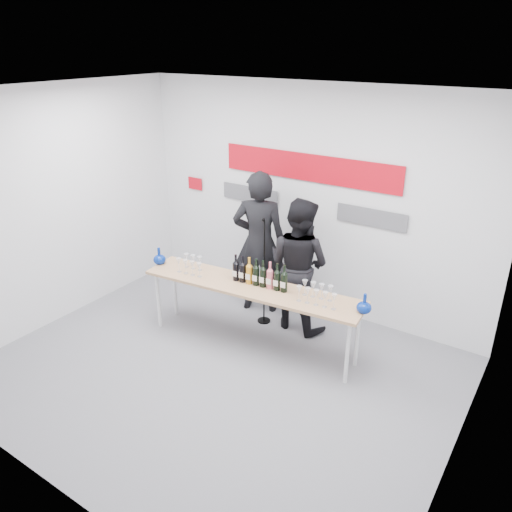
# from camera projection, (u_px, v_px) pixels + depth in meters

# --- Properties ---
(ground) EXTENTS (5.00, 5.00, 0.00)m
(ground) POSITION_uv_depth(u_px,v_px,m) (218.00, 372.00, 5.62)
(ground) COLOR slate
(ground) RESTS_ON ground
(back_wall) EXTENTS (5.00, 0.04, 3.00)m
(back_wall) POSITION_uv_depth(u_px,v_px,m) (308.00, 201.00, 6.55)
(back_wall) COLOR silver
(back_wall) RESTS_ON ground
(signage) EXTENTS (3.38, 0.02, 0.79)m
(signage) POSITION_uv_depth(u_px,v_px,m) (304.00, 178.00, 6.43)
(signage) COLOR #BA0716
(signage) RESTS_ON back_wall
(tasting_table) EXTENTS (2.73, 0.82, 0.81)m
(tasting_table) POSITION_uv_depth(u_px,v_px,m) (251.00, 290.00, 5.84)
(tasting_table) COLOR tan
(tasting_table) RESTS_ON ground
(wine_bottles) EXTENTS (0.71, 0.15, 0.33)m
(wine_bottles) POSITION_uv_depth(u_px,v_px,m) (259.00, 273.00, 5.75)
(wine_bottles) COLOR black
(wine_bottles) RESTS_ON tasting_table
(decanter_left) EXTENTS (0.16, 0.16, 0.21)m
(decanter_left) POSITION_uv_depth(u_px,v_px,m) (159.00, 256.00, 6.35)
(decanter_left) COLOR navy
(decanter_left) RESTS_ON tasting_table
(decanter_right) EXTENTS (0.16, 0.16, 0.21)m
(decanter_right) POSITION_uv_depth(u_px,v_px,m) (364.00, 303.00, 5.21)
(decanter_right) COLOR navy
(decanter_right) RESTS_ON tasting_table
(glasses_left) EXTENTS (0.38, 0.24, 0.18)m
(glasses_left) POSITION_uv_depth(u_px,v_px,m) (191.00, 265.00, 6.13)
(glasses_left) COLOR silver
(glasses_left) RESTS_ON tasting_table
(glasses_right) EXTENTS (0.48, 0.25, 0.18)m
(glasses_right) POSITION_uv_depth(u_px,v_px,m) (317.00, 294.00, 5.43)
(glasses_right) COLOR silver
(glasses_right) RESTS_ON tasting_table
(presenter_left) EXTENTS (0.84, 0.71, 1.95)m
(presenter_left) POSITION_uv_depth(u_px,v_px,m) (259.00, 243.00, 6.60)
(presenter_left) COLOR black
(presenter_left) RESTS_ON ground
(presenter_right) EXTENTS (0.90, 0.73, 1.73)m
(presenter_right) POSITION_uv_depth(u_px,v_px,m) (299.00, 265.00, 6.22)
(presenter_right) COLOR black
(presenter_right) RESTS_ON ground
(mic_stand) EXTENTS (0.17, 0.17, 1.46)m
(mic_stand) POSITION_uv_depth(u_px,v_px,m) (264.00, 292.00, 6.46)
(mic_stand) COLOR black
(mic_stand) RESTS_ON ground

